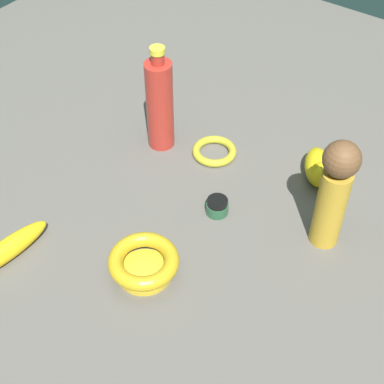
% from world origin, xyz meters
% --- Properties ---
extents(ground, '(2.00, 2.00, 0.00)m').
position_xyz_m(ground, '(0.00, 0.00, 0.00)').
color(ground, '#5B5651').
extents(person_figure_adult, '(0.07, 0.07, 0.24)m').
position_xyz_m(person_figure_adult, '(0.11, -0.24, 0.13)').
color(person_figure_adult, gold).
rests_on(person_figure_adult, ground).
extents(bowl, '(0.13, 0.13, 0.05)m').
position_xyz_m(bowl, '(-0.16, -0.01, 0.03)').
color(bowl, yellow).
rests_on(bowl, ground).
extents(bangle, '(0.10, 0.10, 0.02)m').
position_xyz_m(bangle, '(0.19, 0.08, 0.01)').
color(bangle, gold).
rests_on(bangle, ground).
extents(nail_polish_jar, '(0.05, 0.05, 0.03)m').
position_xyz_m(nail_polish_jar, '(0.05, -0.03, 0.02)').
color(nail_polish_jar, '#275838').
rests_on(nail_polish_jar, ground).
extents(banana, '(0.19, 0.06, 0.04)m').
position_xyz_m(banana, '(-0.29, 0.23, 0.02)').
color(banana, yellow).
rests_on(banana, ground).
extents(bottle_tall, '(0.06, 0.06, 0.25)m').
position_xyz_m(bottle_tall, '(0.15, 0.20, 0.11)').
color(bottle_tall, '#B52E24').
rests_on(bottle_tall, ground).
extents(cat_figurine, '(0.13, 0.11, 0.08)m').
position_xyz_m(cat_figurine, '(0.25, -0.15, 0.03)').
color(cat_figurine, gold).
rests_on(cat_figurine, ground).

